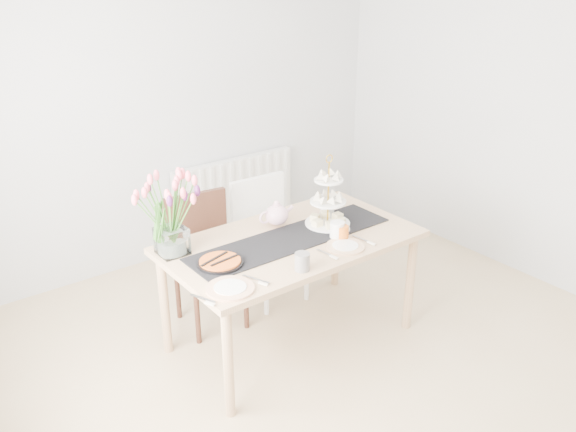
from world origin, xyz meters
TOP-DOWN VIEW (x-y plane):
  - room_shell at (0.00, 0.00)m, footprint 4.50×4.50m
  - radiator at (0.50, 2.19)m, footprint 1.20×0.08m
  - dining_table at (-0.08, 0.61)m, footprint 1.60×0.90m
  - chair_brown at (-0.40, 1.19)m, footprint 0.50×0.50m
  - chair_white at (0.15, 1.21)m, footprint 0.47×0.47m
  - table_runner at (-0.08, 0.61)m, footprint 1.40×0.35m
  - tulip_vase at (-0.77, 0.88)m, footprint 0.61×0.61m
  - cake_stand at (0.24, 0.63)m, footprint 0.30×0.30m
  - teapot at (-0.03, 0.83)m, footprint 0.27×0.23m
  - cream_jug at (0.35, 0.77)m, footprint 0.10×0.10m
  - tart_tin at (-0.63, 0.58)m, footprint 0.27×0.27m
  - mug_grey at (-0.28, 0.25)m, footprint 0.12×0.12m
  - mug_white at (0.16, 0.44)m, footprint 0.13×0.13m
  - mug_orange at (0.17, 0.41)m, footprint 0.11×0.11m
  - plate_left at (-0.73, 0.31)m, footprint 0.35×0.35m
  - plate_right at (0.11, 0.31)m, footprint 0.27×0.27m

SIDE VIEW (x-z plane):
  - radiator at x=0.50m, z-range 0.15..0.75m
  - chair_white at x=0.15m, z-range 0.08..0.98m
  - chair_brown at x=-0.40m, z-range 0.08..0.99m
  - dining_table at x=-0.08m, z-range 0.30..1.05m
  - table_runner at x=-0.08m, z-range 0.75..0.76m
  - plate_right at x=0.11m, z-range 0.75..0.76m
  - plate_left at x=-0.73m, z-range 0.75..0.76m
  - tart_tin at x=-0.63m, z-range 0.75..0.78m
  - mug_orange at x=0.17m, z-range 0.75..0.84m
  - cream_jug at x=0.35m, z-range 0.75..0.85m
  - mug_grey at x=-0.28m, z-range 0.75..0.85m
  - mug_white at x=0.16m, z-range 0.75..0.86m
  - teapot at x=-0.03m, z-range 0.75..0.91m
  - cake_stand at x=0.24m, z-range 0.66..1.10m
  - tulip_vase at x=-0.77m, z-range 0.82..1.35m
  - room_shell at x=0.00m, z-range -0.95..3.55m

